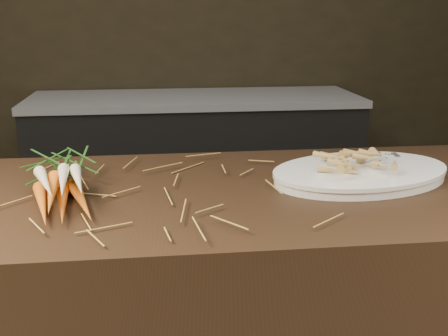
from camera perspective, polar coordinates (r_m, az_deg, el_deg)
The scene contains 6 objects.
back_counter at distance 3.23m, azimuth -2.90°, elevation -0.02°, with size 1.82×0.62×0.84m.
straw_bedding at distance 1.28m, azimuth -10.22°, elevation -2.14°, with size 1.40×0.60×0.02m, color olive, non-canonical shape.
root_veg_bunch at distance 1.32m, azimuth -16.31°, elevation -0.62°, with size 0.21×0.46×0.08m.
serving_platter at distance 1.40m, azimuth 13.69°, elevation -0.67°, with size 0.45×0.30×0.02m, color white, non-canonical shape.
roasted_veg_heap at distance 1.39m, azimuth 13.79°, elevation 0.79°, with size 0.22×0.16×0.05m, color #A17E3D, non-canonical shape.
serving_fork at distance 1.49m, azimuth 19.14°, elevation 0.36°, with size 0.02×0.17×0.00m, color silver.
Camera 1 is at (0.08, -0.92, 1.30)m, focal length 45.00 mm.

